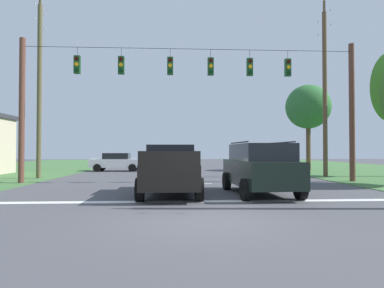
% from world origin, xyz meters
% --- Properties ---
extents(ground_plane, '(120.00, 120.00, 0.00)m').
position_xyz_m(ground_plane, '(0.00, 0.00, 0.00)').
color(ground_plane, '#47474C').
extents(stop_bar_stripe, '(15.26, 0.45, 0.01)m').
position_xyz_m(stop_bar_stripe, '(0.00, 2.94, 0.00)').
color(stop_bar_stripe, white).
rests_on(stop_bar_stripe, ground).
extents(lane_dash_0, '(2.50, 0.15, 0.01)m').
position_xyz_m(lane_dash_0, '(0.00, 8.94, 0.00)').
color(lane_dash_0, white).
rests_on(lane_dash_0, ground).
extents(lane_dash_1, '(2.50, 0.15, 0.01)m').
position_xyz_m(lane_dash_1, '(0.00, 15.33, 0.00)').
color(lane_dash_1, white).
rests_on(lane_dash_1, ground).
extents(lane_dash_2, '(2.50, 0.15, 0.01)m').
position_xyz_m(lane_dash_2, '(0.00, 21.27, 0.00)').
color(lane_dash_2, white).
rests_on(lane_dash_2, ground).
extents(lane_dash_3, '(2.50, 0.15, 0.01)m').
position_xyz_m(lane_dash_3, '(0.00, 27.56, 0.00)').
color(lane_dash_3, white).
rests_on(lane_dash_3, ground).
extents(lane_dash_4, '(2.50, 0.15, 0.01)m').
position_xyz_m(lane_dash_4, '(0.00, 32.95, 0.00)').
color(lane_dash_4, white).
rests_on(lane_dash_4, ground).
extents(overhead_signal_span, '(18.13, 0.31, 7.66)m').
position_xyz_m(overhead_signal_span, '(0.14, 9.52, 4.47)').
color(overhead_signal_span, brown).
rests_on(overhead_signal_span, ground).
extents(pickup_truck, '(2.28, 5.40, 1.95)m').
position_xyz_m(pickup_truck, '(-0.86, 4.91, 0.97)').
color(pickup_truck, black).
rests_on(pickup_truck, ground).
extents(suv_black, '(2.38, 4.88, 2.05)m').
position_xyz_m(suv_black, '(2.64, 4.61, 1.06)').
color(suv_black, black).
rests_on(suv_black, ground).
extents(distant_car_crossing_white, '(4.30, 2.03, 1.52)m').
position_xyz_m(distant_car_crossing_white, '(-5.56, 19.90, 0.79)').
color(distant_car_crossing_white, silver).
rests_on(distant_car_crossing_white, ground).
extents(utility_pole_mid_right, '(0.29, 1.95, 11.67)m').
position_xyz_m(utility_pole_mid_right, '(9.19, 12.95, 5.79)').
color(utility_pole_mid_right, brown).
rests_on(utility_pole_mid_right, ground).
extents(utility_pole_near_left, '(0.28, 1.68, 11.29)m').
position_xyz_m(utility_pole_near_left, '(-9.01, 12.47, 5.67)').
color(utility_pole_near_left, brown).
rests_on(utility_pole_near_left, ground).
extents(tree_roadside_right, '(3.83, 3.83, 7.45)m').
position_xyz_m(tree_roadside_right, '(10.89, 19.82, 5.51)').
color(tree_roadside_right, brown).
rests_on(tree_roadside_right, ground).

